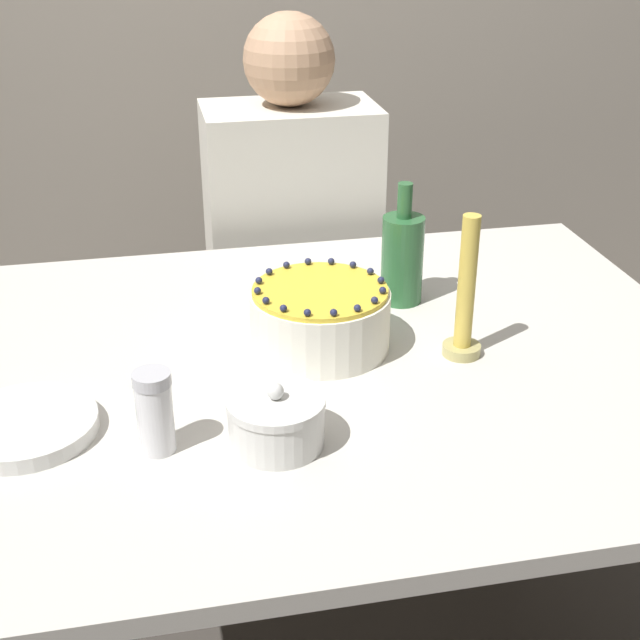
{
  "coord_description": "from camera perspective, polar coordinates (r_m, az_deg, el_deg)",
  "views": [
    {
      "loc": [
        -0.31,
        -1.27,
        1.48
      ],
      "look_at": [
        -0.03,
        0.05,
        0.81
      ],
      "focal_mm": 50.0,
      "sensor_mm": 36.0,
      "label": 1
    }
  ],
  "objects": [
    {
      "name": "dining_table",
      "position": [
        1.55,
        1.6,
        -6.13
      ],
      "size": [
        1.27,
        1.05,
        0.76
      ],
      "color": "beige",
      "rests_on": "ground_plane"
    },
    {
      "name": "cake",
      "position": [
        1.5,
        0.0,
        0.14
      ],
      "size": [
        0.24,
        0.24,
        0.12
      ],
      "color": "white",
      "rests_on": "dining_table"
    },
    {
      "name": "candle",
      "position": [
        1.47,
        9.28,
        1.19
      ],
      "size": [
        0.06,
        0.06,
        0.25
      ],
      "color": "tan",
      "rests_on": "dining_table"
    },
    {
      "name": "person_man_blue_shirt",
      "position": [
        2.23,
        -1.77,
        1.39
      ],
      "size": [
        0.4,
        0.34,
        1.22
      ],
      "rotation": [
        0.0,
        0.0,
        3.14
      ],
      "color": "#595960",
      "rests_on": "ground_plane"
    },
    {
      "name": "sugar_shaker",
      "position": [
        1.25,
        -10.53,
        -5.78
      ],
      "size": [
        0.05,
        0.05,
        0.12
      ],
      "color": "white",
      "rests_on": "dining_table"
    },
    {
      "name": "sugar_bowl",
      "position": [
        1.26,
        -2.83,
        -6.47
      ],
      "size": [
        0.14,
        0.14,
        0.1
      ],
      "color": "silver",
      "rests_on": "dining_table"
    },
    {
      "name": "bottle",
      "position": [
        1.66,
        5.29,
        4.03
      ],
      "size": [
        0.08,
        0.08,
        0.23
      ],
      "color": "#2D6638",
      "rests_on": "dining_table"
    },
    {
      "name": "plate_stack",
      "position": [
        1.36,
        -18.39,
        -6.46
      ],
      "size": [
        0.21,
        0.21,
        0.02
      ],
      "color": "silver",
      "rests_on": "dining_table"
    }
  ]
}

